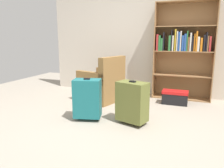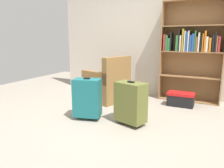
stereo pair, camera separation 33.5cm
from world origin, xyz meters
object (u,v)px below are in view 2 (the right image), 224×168
object	(u,v)px
suitcase_olive	(131,102)
suitcase_teal	(87,98)
storage_box	(181,99)
bookshelf	(192,49)
mug	(135,100)
armchair	(108,85)

from	to	relation	value
suitcase_olive	suitcase_teal	bearing A→B (deg)	-173.42
suitcase_olive	storage_box	bearing A→B (deg)	67.60
bookshelf	mug	distance (m)	1.50
armchair	suitcase_teal	distance (m)	1.08
mug	suitcase_teal	distance (m)	1.23
bookshelf	armchair	world-z (taller)	bookshelf
armchair	suitcase_olive	world-z (taller)	armchair
suitcase_teal	mug	bearing A→B (deg)	72.53
bookshelf	suitcase_teal	distance (m)	2.31
bookshelf	storage_box	world-z (taller)	bookshelf
mug	armchair	bearing A→B (deg)	-172.05
armchair	mug	world-z (taller)	armchair
bookshelf	suitcase_olive	distance (m)	1.95
storage_box	suitcase_teal	size ratio (longest dim) A/B	0.73
bookshelf	suitcase_teal	xyz separation A→B (m)	(-1.28, -1.79, -0.69)
bookshelf	suitcase_olive	xyz separation A→B (m)	(-0.60, -1.72, -0.70)
armchair	mug	xyz separation A→B (m)	(0.55, 0.08, -0.27)
storage_box	suitcase_olive	distance (m)	1.37
armchair	storage_box	size ratio (longest dim) A/B	1.88
bookshelf	armchair	distance (m)	1.79
armchair	suitcase_olive	bearing A→B (deg)	-48.44
bookshelf	suitcase_teal	size ratio (longest dim) A/B	2.97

